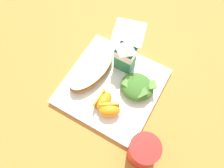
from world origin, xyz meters
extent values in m
plane|color=#C67A33|center=(0.00, 0.00, 0.00)|extent=(3.00, 3.00, 0.00)
cube|color=white|center=(0.00, 0.00, 0.01)|extent=(0.28, 0.28, 0.02)
ellipsoid|color=#A87038|center=(-0.07, 0.00, 0.03)|extent=(0.11, 0.18, 0.03)
ellipsoid|color=brown|center=(-0.07, 0.00, 0.04)|extent=(0.10, 0.17, 0.01)
ellipsoid|color=beige|center=(-0.07, 0.00, 0.05)|extent=(0.11, 0.18, 0.01)
ellipsoid|color=#3D7028|center=(0.07, 0.02, 0.04)|extent=(0.10, 0.09, 0.04)
cube|color=#5B8E3D|center=(0.11, 0.05, 0.05)|extent=(0.04, 0.04, 0.02)
cube|color=#4C8433|center=(0.04, 0.02, 0.05)|extent=(0.03, 0.03, 0.02)
cube|color=#5B8E3D|center=(0.04, 0.02, 0.05)|extent=(0.03, 0.03, 0.01)
cube|color=#5B8E3D|center=(0.09, 0.01, 0.05)|extent=(0.04, 0.04, 0.01)
cube|color=#2D8451|center=(0.00, 0.08, 0.06)|extent=(0.06, 0.04, 0.09)
cube|color=white|center=(0.00, 0.08, 0.09)|extent=(0.06, 0.04, 0.03)
pyramid|color=white|center=(0.00, 0.08, 0.12)|extent=(0.06, 0.04, 0.02)
ellipsoid|color=orange|center=(0.01, -0.06, 0.04)|extent=(0.04, 0.06, 0.04)
cube|color=gold|center=(-0.01, -0.06, 0.04)|extent=(0.01, 0.06, 0.03)
ellipsoid|color=orange|center=(0.04, -0.08, 0.04)|extent=(0.07, 0.06, 0.04)
cube|color=gold|center=(0.03, -0.07, 0.04)|extent=(0.05, 0.03, 0.03)
cube|color=white|center=(-0.05, 0.21, 0.00)|extent=(0.13, 0.13, 0.00)
cylinder|color=red|center=(0.17, -0.14, 0.05)|extent=(0.08, 0.08, 0.11)
camera|label=1|loc=(0.14, -0.25, 0.65)|focal=36.27mm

